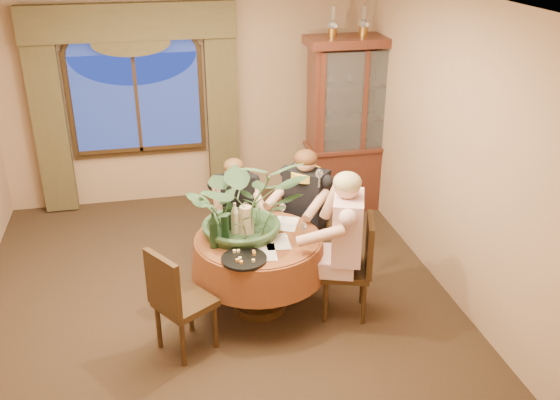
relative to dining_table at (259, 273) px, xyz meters
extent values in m
plane|color=black|center=(-0.39, 0.25, -0.38)|extent=(5.00, 5.00, 0.00)
plane|color=#987656|center=(-0.39, 2.75, 1.02)|extent=(4.50, 0.00, 4.50)
plane|color=#987656|center=(1.86, 0.25, 1.02)|extent=(0.00, 5.00, 5.00)
cube|color=#403920|center=(-2.02, 2.63, 0.80)|extent=(0.38, 0.14, 2.32)
cube|color=#403920|center=(0.04, 2.63, 0.80)|extent=(0.38, 0.14, 2.32)
cylinder|color=maroon|center=(0.00, 0.00, 0.00)|extent=(1.64, 1.64, 0.75)
cube|color=#3B1B14|center=(1.61, 2.00, 0.69)|extent=(1.32, 0.52, 2.13)
cube|color=black|center=(0.76, -0.24, 0.10)|extent=(0.53, 0.53, 0.96)
cube|color=black|center=(0.53, 0.57, 0.10)|extent=(0.59, 0.59, 0.96)
cube|color=black|center=(-0.06, 0.81, 0.10)|extent=(0.45, 0.45, 0.96)
cube|color=black|center=(-0.71, -0.45, 0.10)|extent=(0.58, 0.58, 0.96)
imported|color=#365A34|center=(-0.08, 0.13, 1.04)|extent=(1.08, 1.20, 0.94)
imported|color=#44542B|center=(0.07, -0.07, 0.40)|extent=(0.14, 0.14, 0.04)
cylinder|color=black|center=(-0.19, -0.37, 0.39)|extent=(0.39, 0.39, 0.02)
cylinder|color=black|center=(-0.30, 0.00, 0.54)|extent=(0.07, 0.07, 0.33)
cylinder|color=black|center=(-0.41, -0.10, 0.54)|extent=(0.07, 0.07, 0.33)
cylinder|color=black|center=(-0.23, 0.17, 0.54)|extent=(0.07, 0.07, 0.33)
cylinder|color=tan|center=(-0.20, 0.07, 0.54)|extent=(0.07, 0.07, 0.33)
cube|color=white|center=(0.15, -0.12, 0.38)|extent=(0.23, 0.31, 0.00)
cube|color=white|center=(0.30, 0.20, 0.38)|extent=(0.31, 0.36, 0.00)
cube|color=white|center=(0.00, -0.29, 0.38)|extent=(0.24, 0.32, 0.00)
camera|label=1|loc=(-0.86, -4.87, 3.02)|focal=40.00mm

